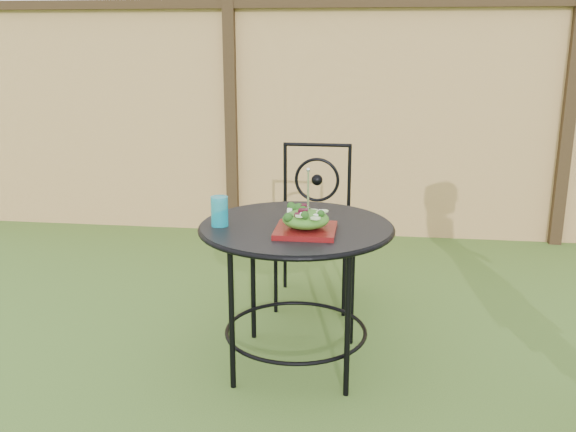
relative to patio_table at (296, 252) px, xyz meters
name	(u,v)px	position (x,y,z in m)	size (l,w,h in m)	color
ground	(396,363)	(0.50, 0.07, -0.59)	(60.00, 60.00, 0.00)	#304C18
fence	(394,120)	(0.50, 2.27, 0.36)	(8.00, 0.12, 1.90)	#F2BC77
patio_table	(296,252)	(0.00, 0.00, 0.00)	(0.92, 0.92, 0.72)	black
patio_chair	(314,220)	(0.01, 0.87, -0.08)	(0.46, 0.46, 0.95)	black
salad_plate	(306,230)	(0.06, -0.13, 0.15)	(0.27, 0.27, 0.02)	#500B0C
salad	(306,219)	(0.06, -0.13, 0.20)	(0.21, 0.21, 0.08)	#235614
fork	(308,191)	(0.07, -0.13, 0.33)	(0.01, 0.01, 0.18)	silver
drinking_glass	(220,211)	(-0.35, -0.07, 0.21)	(0.08, 0.08, 0.14)	#0E8FA6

